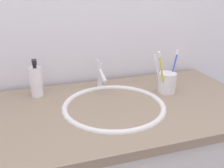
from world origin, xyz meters
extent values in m
cube|color=silver|center=(0.00, 0.35, 1.20)|extent=(2.46, 0.04, 2.40)
cube|color=gray|center=(0.00, 0.00, 0.86)|extent=(1.26, 0.62, 0.03)
ellipsoid|color=white|center=(0.02, 0.00, 0.84)|extent=(0.37, 0.37, 0.08)
torus|color=white|center=(0.02, 0.00, 0.88)|extent=(0.43, 0.43, 0.02)
cylinder|color=#595B60|center=(0.02, 0.00, 0.80)|extent=(0.03, 0.03, 0.01)
cylinder|color=silver|center=(0.02, 0.22, 0.94)|extent=(0.02, 0.02, 0.12)
cylinder|color=silver|center=(0.02, 0.17, 0.96)|extent=(0.02, 0.10, 0.05)
cylinder|color=silver|center=(0.02, 0.23, 1.01)|extent=(0.01, 0.05, 0.01)
cylinder|color=white|center=(0.30, 0.06, 0.93)|extent=(0.08, 0.08, 0.09)
cylinder|color=yellow|center=(0.26, 0.04, 0.98)|extent=(0.06, 0.02, 0.19)
cube|color=white|center=(0.24, 0.03, 1.07)|extent=(0.02, 0.01, 0.03)
cylinder|color=blue|center=(0.33, 0.08, 0.97)|extent=(0.05, 0.02, 0.18)
cube|color=white|center=(0.36, 0.08, 1.06)|extent=(0.02, 0.01, 0.03)
cylinder|color=white|center=(0.27, 0.09, 0.96)|extent=(0.04, 0.02, 0.16)
cube|color=white|center=(0.25, 0.10, 1.04)|extent=(0.02, 0.01, 0.03)
cylinder|color=white|center=(-0.27, 0.21, 0.95)|extent=(0.05, 0.05, 0.13)
cylinder|color=black|center=(-0.27, 0.21, 1.02)|extent=(0.02, 0.02, 0.02)
cube|color=black|center=(-0.27, 0.20, 1.04)|extent=(0.02, 0.04, 0.02)
cylinder|color=white|center=(-0.27, 0.21, 0.95)|extent=(0.05, 0.05, 0.04)
camera|label=1|loc=(-0.28, -0.92, 1.36)|focal=41.84mm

